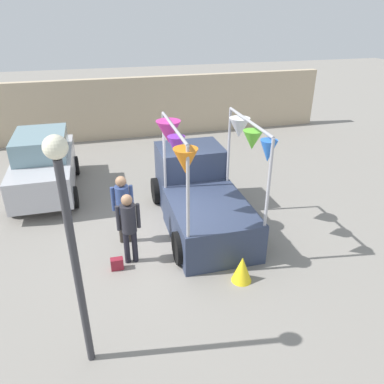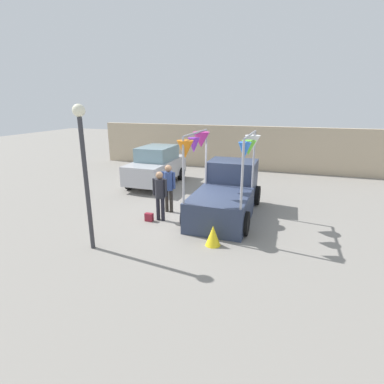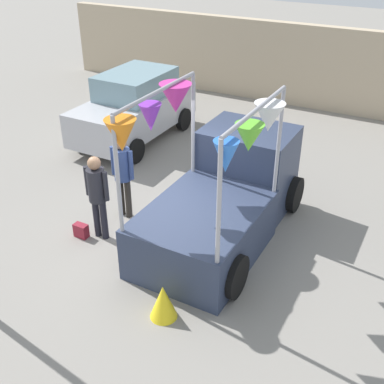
{
  "view_description": "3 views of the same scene",
  "coord_description": "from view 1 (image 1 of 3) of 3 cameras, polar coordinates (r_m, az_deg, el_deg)",
  "views": [
    {
      "loc": [
        -1.45,
        -7.78,
        5.35
      ],
      "look_at": [
        0.53,
        -0.29,
        1.47
      ],
      "focal_mm": 35.0,
      "sensor_mm": 36.0,
      "label": 1
    },
    {
      "loc": [
        3.13,
        -9.49,
        3.97
      ],
      "look_at": [
        0.14,
        -0.54,
        1.12
      ],
      "focal_mm": 28.0,
      "sensor_mm": 36.0,
      "label": 2
    },
    {
      "loc": [
        4.31,
        -6.59,
        5.51
      ],
      "look_at": [
        0.67,
        0.07,
        1.14
      ],
      "focal_mm": 45.0,
      "sensor_mm": 36.0,
      "label": 3
    }
  ],
  "objects": [
    {
      "name": "handbag",
      "position": [
        8.72,
        -11.35,
        -10.68
      ],
      "size": [
        0.28,
        0.16,
        0.28
      ],
      "primitive_type": "cube",
      "color": "maroon",
      "rests_on": "ground"
    },
    {
      "name": "person_customer",
      "position": [
        8.39,
        -9.63,
        -4.59
      ],
      "size": [
        0.53,
        0.34,
        1.74
      ],
      "color": "black",
      "rests_on": "ground"
    },
    {
      "name": "folded_kite_bundle_sunflower",
      "position": [
        8.22,
        7.63,
        -11.56
      ],
      "size": [
        0.46,
        0.46,
        0.6
      ],
      "primitive_type": "cone",
      "rotation": [
        0.0,
        0.0,
        0.04
      ],
      "color": "yellow",
      "rests_on": "ground"
    },
    {
      "name": "ground_plane",
      "position": [
        9.55,
        -3.55,
        -7.5
      ],
      "size": [
        60.0,
        60.0,
        0.0
      ],
      "primitive_type": "plane",
      "color": "gray"
    },
    {
      "name": "parked_car",
      "position": [
        12.46,
        -21.63,
        3.99
      ],
      "size": [
        1.88,
        4.0,
        1.88
      ],
      "color": "#B7B7BC",
      "rests_on": "ground"
    },
    {
      "name": "brick_boundary_wall",
      "position": [
        17.03,
        -9.72,
        12.49
      ],
      "size": [
        18.0,
        0.36,
        2.6
      ],
      "primitive_type": "cube",
      "color": "tan",
      "rests_on": "ground"
    },
    {
      "name": "person_vendor",
      "position": [
        9.13,
        -10.51,
        -1.67
      ],
      "size": [
        0.53,
        0.34,
        1.79
      ],
      "color": "#2D2823",
      "rests_on": "ground"
    },
    {
      "name": "vendor_truck",
      "position": [
        10.03,
        1.04,
        0.09
      ],
      "size": [
        2.45,
        4.13,
        3.04
      ],
      "color": "#2D3851",
      "rests_on": "ground"
    },
    {
      "name": "street_lamp",
      "position": [
        5.48,
        -18.17,
        -5.44
      ],
      "size": [
        0.32,
        0.32,
        3.93
      ],
      "color": "#333338",
      "rests_on": "ground"
    }
  ]
}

